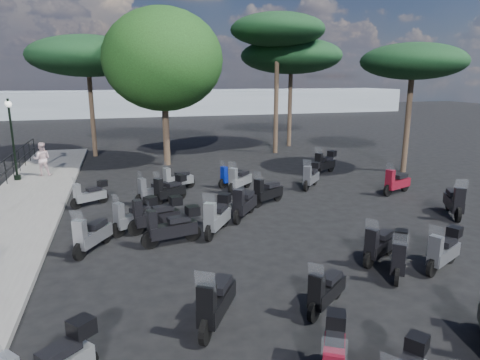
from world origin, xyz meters
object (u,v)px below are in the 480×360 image
object	(u,v)px
scooter_20	(399,257)
scooter_30	(157,216)
scooter_2	(92,235)
scooter_11	(177,180)
pedestrian_far	(42,159)
pine_3	(413,62)
scooter_10	(170,190)
scooter_28	(397,183)
scooter_8	(216,303)
scooter_23	(311,176)
scooter_22	(239,180)
pine_2	(88,56)
scooter_16	(244,204)
scooter_3	(172,227)
scooter_4	(154,192)
pine_0	(278,30)
lamp_post_2	(12,134)
scooter_5	(90,194)
scooter_14	(326,291)
broadleaf_tree	(163,60)
scooter_15	(217,216)
scooter_9	(135,217)
scooter_29	(325,163)
scooter_25	(444,251)
pine_1	(291,56)
scooter_21	(267,192)
scooter_27	(454,202)
scooter_17	(232,177)

from	to	relation	value
scooter_20	scooter_30	size ratio (longest dim) A/B	0.77
scooter_2	scooter_11	distance (m)	6.80
pedestrian_far	pine_3	world-z (taller)	pine_3
scooter_10	scooter_28	size ratio (longest dim) A/B	0.88
scooter_8	scooter_23	world-z (taller)	scooter_8
scooter_22	pine_2	bearing A→B (deg)	-12.07
scooter_16	pine_3	xyz separation A→B (m)	(9.95, 4.94, 4.94)
scooter_3	scooter_20	size ratio (longest dim) A/B	1.30
scooter_20	scooter_16	bearing A→B (deg)	-26.98
scooter_4	scooter_16	size ratio (longest dim) A/B	1.01
scooter_16	scooter_28	xyz separation A→B (m)	(6.98, 1.34, -0.03)
pine_0	lamp_post_2	bearing A→B (deg)	-163.09
lamp_post_2	scooter_30	bearing A→B (deg)	-70.20
scooter_5	scooter_14	xyz separation A→B (m)	(5.16, -9.15, -0.02)
scooter_8	broadleaf_tree	bearing A→B (deg)	-62.06
scooter_5	scooter_15	size ratio (longest dim) A/B	0.84
scooter_4	scooter_9	xyz separation A→B (m)	(-0.83, -3.06, 0.05)
broadleaf_tree	lamp_post_2	bearing A→B (deg)	-161.83
scooter_2	scooter_30	xyz separation A→B (m)	(1.87, 1.10, 0.06)
scooter_2	scooter_5	xyz separation A→B (m)	(-0.31, 4.60, -0.03)
scooter_3	scooter_29	xyz separation A→B (m)	(8.49, 7.28, 0.00)
scooter_25	pine_1	distance (m)	20.60
scooter_25	pine_2	bearing A→B (deg)	-1.60
scooter_10	scooter_30	world-z (taller)	scooter_30
scooter_21	scooter_11	bearing A→B (deg)	13.93
scooter_10	scooter_22	xyz separation A→B (m)	(3.05, 0.90, -0.02)
pedestrian_far	scooter_28	distance (m)	16.17
scooter_9	pine_2	distance (m)	15.32
scooter_27	pine_2	distance (m)	20.78
scooter_14	scooter_21	size ratio (longest dim) A/B	0.84
scooter_8	scooter_9	distance (m)	5.90
lamp_post_2	pine_1	world-z (taller)	pine_1
pine_0	pine_2	distance (m)	11.32
scooter_21	scooter_29	bearing A→B (deg)	-77.89
scooter_14	scooter_15	distance (m)	5.15
scooter_25	pine_3	distance (m)	12.87
scooter_4	scooter_23	xyz separation A→B (m)	(6.81, 0.51, 0.05)
scooter_25	scooter_21	bearing A→B (deg)	-7.13
scooter_4	pine_1	size ratio (longest dim) A/B	0.22
scooter_27	scooter_30	size ratio (longest dim) A/B	0.95
scooter_11	scooter_25	bearing A→B (deg)	-172.12
scooter_14	pine_0	size ratio (longest dim) A/B	0.15
scooter_14	scooter_15	size ratio (longest dim) A/B	0.80
scooter_25	scooter_27	bearing A→B (deg)	-72.00
scooter_5	scooter_17	size ratio (longest dim) A/B	0.97
scooter_16	scooter_27	world-z (taller)	scooter_27
scooter_3	scooter_15	bearing A→B (deg)	-81.65
scooter_10	scooter_16	xyz separation A→B (m)	(2.23, -2.63, 0.01)
scooter_10	scooter_16	distance (m)	3.45
scooter_21	scooter_27	world-z (taller)	scooter_27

